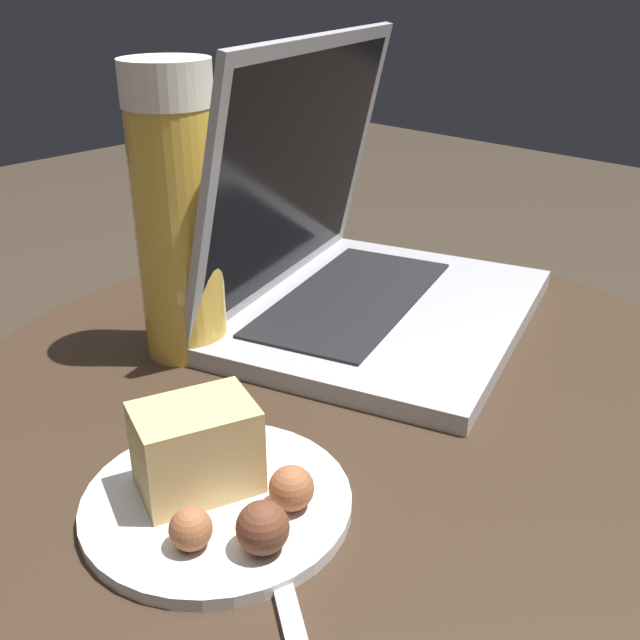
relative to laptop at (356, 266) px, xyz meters
name	(u,v)px	position (x,y,z in m)	size (l,w,h in m)	color
table	(352,514)	(-0.11, -0.09, -0.19)	(0.70, 0.70, 0.50)	#515156
laptop	(356,266)	(0.00, 0.00, 0.00)	(0.40, 0.35, 0.27)	#B2B2B7
beer_glass	(177,215)	(-0.16, 0.07, 0.08)	(0.08, 0.08, 0.26)	gold
snack_plate	(213,481)	(-0.29, -0.13, -0.03)	(0.18, 0.18, 0.07)	silver
fork	(273,548)	(-0.30, -0.19, -0.05)	(0.12, 0.16, 0.01)	#B2B2B7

